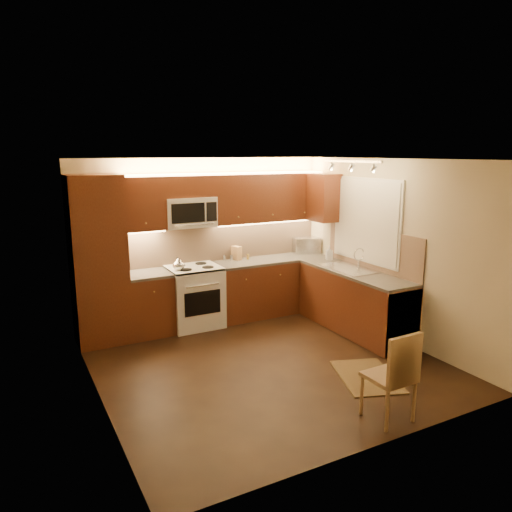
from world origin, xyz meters
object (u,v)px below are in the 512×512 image
toaster_oven (306,245)px  soap_bottle (329,253)px  sink (349,264)px  dining_chair (389,375)px  microwave (189,212)px  kettle (178,264)px  knife_block (236,253)px  stove (194,296)px

toaster_oven → soap_bottle: (0.03, -0.64, -0.02)m
sink → soap_bottle: 0.68m
toaster_oven → dining_chair: (-1.37, -3.54, -0.57)m
microwave → kettle: 0.79m
microwave → sink: 2.48m
soap_bottle → dining_chair: soap_bottle is taller
microwave → kettle: (-0.27, -0.25, -0.70)m
knife_block → kettle: bearing=178.7°
sink → kettle: 2.49m
kettle → dining_chair: kettle is taller
stove → knife_block: (0.81, 0.22, 0.55)m
sink → toaster_oven: toaster_oven is taller
sink → kettle: bearing=156.1°
sink → knife_block: size_ratio=3.95×
stove → microwave: size_ratio=1.21×
kettle → knife_block: same height
stove → soap_bottle: (2.13, -0.46, 0.55)m
toaster_oven → dining_chair: 3.84m
soap_bottle → stove: bearing=-167.5°
microwave → sink: size_ratio=0.88×
knife_block → soap_bottle: bearing=-45.9°
stove → knife_block: bearing=15.2°
kettle → toaster_oven: 2.39m
soap_bottle → dining_chair: 3.27m
dining_chair → microwave: bearing=100.4°
stove → kettle: bearing=-156.7°
kettle → stove: bearing=26.3°
soap_bottle → sink: bearing=-76.3°
knife_block → sink: bearing=-67.2°
stove → toaster_oven: 2.18m
knife_block → dining_chair: size_ratio=0.23×
knife_block → toaster_oven: bearing=-20.5°
microwave → knife_block: 1.08m
stove → dining_chair: bearing=-77.7°
toaster_oven → soap_bottle: toaster_oven is taller
dining_chair → kettle: bearing=105.8°
knife_block → stove: bearing=176.5°
stove → soap_bottle: 2.25m
kettle → knife_block: 1.14m
stove → microwave: microwave is taller
kettle → soap_bottle: soap_bottle is taller
soap_bottle → dining_chair: bearing=-91.1°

